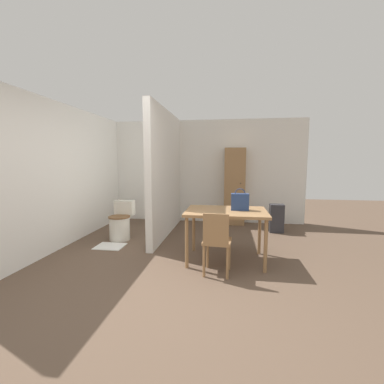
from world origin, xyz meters
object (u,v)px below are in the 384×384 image
object	(u,v)px
dining_table	(226,216)
wooden_chair	(217,240)
handbag	(240,202)
wooden_cabinet	(235,187)
space_heater	(276,218)
toilet	(121,223)

from	to	relation	value
dining_table	wooden_chair	xyz separation A→B (m)	(-0.11, -0.53, -0.22)
wooden_chair	handbag	distance (m)	0.78
wooden_chair	wooden_cabinet	world-z (taller)	wooden_cabinet
space_heater	dining_table	bearing A→B (deg)	-120.99
toilet	handbag	bearing A→B (deg)	-19.13
dining_table	toilet	world-z (taller)	dining_table
dining_table	space_heater	size ratio (longest dim) A/B	2.00
wooden_chair	dining_table	bearing A→B (deg)	82.28
dining_table	toilet	xyz separation A→B (m)	(-2.03, 0.82, -0.39)
wooden_chair	space_heater	world-z (taller)	wooden_chair
wooden_cabinet	space_heater	size ratio (longest dim) A/B	3.03
toilet	wooden_cabinet	world-z (taller)	wooden_cabinet
dining_table	toilet	size ratio (longest dim) A/B	1.65
handbag	space_heater	size ratio (longest dim) A/B	0.55
dining_table	wooden_cabinet	bearing A→B (deg)	85.93
space_heater	wooden_chair	bearing A→B (deg)	-117.00
dining_table	toilet	bearing A→B (deg)	158.01
handbag	space_heater	world-z (taller)	handbag
wooden_chair	wooden_cabinet	bearing A→B (deg)	88.59
dining_table	wooden_chair	bearing A→B (deg)	-101.84
dining_table	space_heater	world-z (taller)	dining_table
wooden_chair	wooden_cabinet	size ratio (longest dim) A/B	0.47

